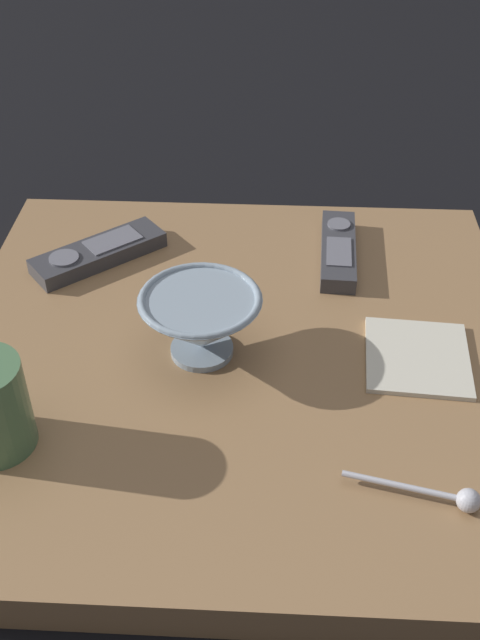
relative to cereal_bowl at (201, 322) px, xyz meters
The scene contains 7 objects.
ground_plane 0.10m from the cereal_bowl, 11.68° to the left, with size 6.00×6.00×0.00m, color black.
table 0.08m from the cereal_bowl, 11.68° to the left, with size 0.66×0.65×0.04m.
cereal_bowl is the anchor object (origin of this frame).
teaspoon 0.32m from the cereal_bowl, 39.16° to the right, with size 0.13×0.04×0.02m.
tv_remote_near 0.26m from the cereal_bowl, 50.69° to the left, with size 0.05×0.17×0.02m.
tv_remote_far 0.24m from the cereal_bowl, 130.58° to the left, with size 0.17×0.16×0.02m.
folded_napkin 0.25m from the cereal_bowl, ahead, with size 0.12×0.13×0.01m.
Camera 1 is at (0.04, -0.65, 0.62)m, focal length 42.62 mm.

